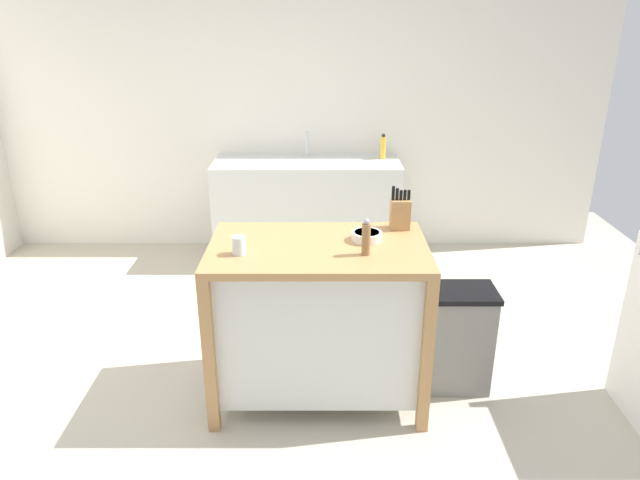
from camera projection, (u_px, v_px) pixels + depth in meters
name	position (u px, v px, depth m)	size (l,w,h in m)	color
ground_plane	(290.00, 390.00, 3.41)	(6.44, 6.44, 0.00)	#BCB29E
wall_back	(301.00, 105.00, 5.12)	(5.44, 0.10, 2.60)	silver
kitchen_island	(320.00, 314.00, 3.21)	(1.16, 0.71, 0.93)	#AD7F4C
knife_block	(402.00, 213.00, 3.26)	(0.11, 0.09, 0.25)	#AD7F4C
bowl_ceramic_wide	(369.00, 236.00, 3.11)	(0.17, 0.17, 0.05)	silver
drinking_cup	(241.00, 245.00, 2.93)	(0.07, 0.07, 0.10)	silver
pepper_grinder	(368.00, 238.00, 2.91)	(0.04, 0.04, 0.19)	olive
trash_bin	(462.00, 338.00, 3.35)	(0.36, 0.28, 0.63)	slate
sink_counter	(309.00, 209.00, 5.11)	(1.60, 0.60, 0.88)	silver
sink_faucet	(309.00, 145.00, 5.04)	(0.02, 0.02, 0.22)	#B7BCC1
bottle_spray_cleaner	(385.00, 147.00, 4.98)	(0.05, 0.05, 0.22)	yellow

